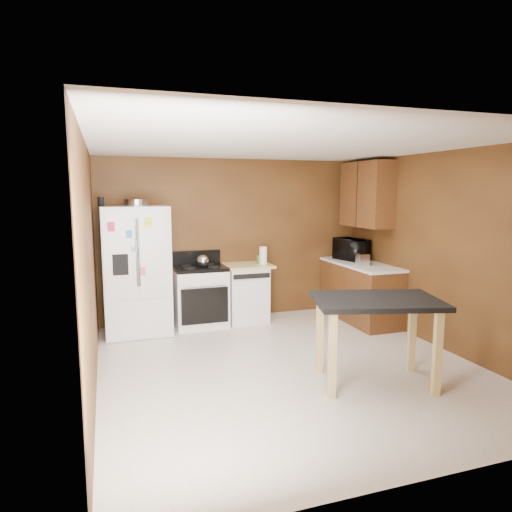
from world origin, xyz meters
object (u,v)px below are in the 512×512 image
roasting_pan (137,203)px  toaster (363,259)px  green_canister (260,259)px  dishwasher (246,292)px  island (376,311)px  paper_towel (263,256)px  microwave (351,250)px  pen_cup (101,202)px  refrigerator (137,270)px  gas_range (200,295)px  kettle (203,261)px

roasting_pan → toaster: roasting_pan is taller
roasting_pan → green_canister: size_ratio=3.03×
dishwasher → island: 2.74m
paper_towel → microwave: microwave is taller
paper_towel → toaster: (1.39, -0.58, -0.04)m
dishwasher → pen_cup: bearing=-176.5°
refrigerator → dishwasher: 1.69m
pen_cup → microwave: size_ratio=0.22×
microwave → pen_cup: bearing=74.7°
dishwasher → island: island is taller
microwave → island: (-1.15, -2.50, -0.28)m
pen_cup → gas_range: (1.34, 0.10, -1.40)m
gas_range → dishwasher: size_ratio=1.24×
refrigerator → island: (2.22, -2.57, -0.13)m
roasting_pan → toaster: (3.23, -0.60, -0.86)m
gas_range → pen_cup: bearing=-175.7°
paper_towel → gas_range: bearing=176.7°
toaster → dishwasher: (-1.65, 0.66, -0.53)m
paper_towel → roasting_pan: bearing=179.3°
gas_range → kettle: bearing=-53.8°
pen_cup → microwave: bearing=-0.5°
roasting_pan → island: bearing=-50.1°
toaster → green_canister: bearing=165.4°
microwave → dishwasher: size_ratio=0.64×
microwave → gas_range: size_ratio=0.52×
pen_cup → gas_range: size_ratio=0.11×
paper_towel → gas_range: 1.13m
kettle → island: bearing=-63.7°
refrigerator → microwave: bearing=-1.3°
kettle → dishwasher: bearing=6.6°
refrigerator → dishwasher: bearing=3.0°
microwave → kettle: bearing=73.3°
kettle → refrigerator: size_ratio=0.10×
microwave → refrigerator: bearing=73.9°
roasting_pan → island: 3.56m
green_canister → island: size_ratio=0.09×
roasting_pan → pen_cup: 0.48m
paper_towel → refrigerator: refrigerator is taller
paper_towel → microwave: bearing=-3.1°
kettle → island: kettle is taller
roasting_pan → refrigerator: roasting_pan is taller
roasting_pan → green_canister: 2.05m
microwave → dishwasher: microwave is taller
kettle → microwave: size_ratio=0.31×
gas_range → island: bearing=-63.5°
paper_towel → green_canister: bearing=89.1°
kettle → island: 2.89m
roasting_pan → island: (2.18, -2.60, -1.07)m
paper_towel → island: 2.61m
dishwasher → refrigerator: bearing=-177.0°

